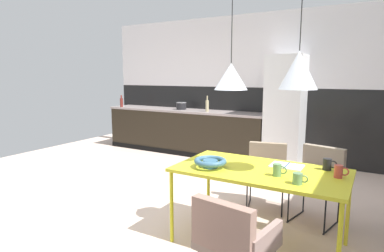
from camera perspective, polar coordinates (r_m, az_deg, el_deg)
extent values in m
plane|color=beige|center=(3.98, -4.96, -14.90)|extent=(8.50, 8.50, 0.00)
cube|color=black|center=(6.45, 10.73, 0.61)|extent=(6.54, 0.12, 1.38)
cube|color=white|center=(6.40, 11.10, 12.89)|extent=(6.54, 0.12, 1.38)
cube|color=black|center=(6.76, -1.42, -1.07)|extent=(3.50, 0.60, 0.87)
cube|color=gray|center=(6.69, -1.43, 2.75)|extent=(3.53, 0.63, 0.04)
cube|color=black|center=(6.58, -2.80, -4.75)|extent=(3.50, 0.01, 0.10)
cube|color=silver|center=(5.88, 16.12, 2.44)|extent=(0.62, 0.60, 1.95)
cube|color=gold|center=(3.10, 11.95, -7.73)|extent=(1.56, 0.85, 0.03)
cylinder|color=gold|center=(3.83, 2.91, -10.15)|extent=(0.04, 0.04, 0.71)
cylinder|color=gold|center=(3.46, 25.88, -13.18)|extent=(0.04, 0.04, 0.71)
cylinder|color=gold|center=(3.20, -3.63, -14.06)|extent=(0.04, 0.04, 0.71)
cylinder|color=gold|center=(2.75, 24.55, -18.93)|extent=(0.04, 0.04, 0.71)
cube|color=gray|center=(4.03, 12.95, -8.88)|extent=(0.57, 0.56, 0.06)
cube|color=gray|center=(4.16, 13.23, -5.31)|extent=(0.46, 0.18, 0.36)
cube|color=gray|center=(3.99, 16.18, -7.66)|extent=(0.15, 0.41, 0.14)
cube|color=gray|center=(4.01, 9.84, -7.34)|extent=(0.15, 0.41, 0.14)
cylinder|color=black|center=(3.91, 15.65, -12.79)|extent=(0.02, 0.02, 0.36)
cylinder|color=black|center=(3.93, 9.68, -12.46)|extent=(0.02, 0.02, 0.36)
cylinder|color=black|center=(4.27, 15.74, -10.93)|extent=(0.02, 0.02, 0.36)
cylinder|color=black|center=(4.29, 10.30, -10.64)|extent=(0.02, 0.02, 0.36)
cylinder|color=black|center=(4.15, 15.60, -14.05)|extent=(0.11, 0.41, 0.02)
cylinder|color=black|center=(4.17, 9.94, -13.73)|extent=(0.11, 0.41, 0.02)
cube|color=gray|center=(2.47, 8.04, -19.76)|extent=(0.55, 0.53, 0.06)
cube|color=#957264|center=(2.23, 5.35, -17.32)|extent=(0.46, 0.15, 0.34)
cube|color=gray|center=(2.53, 3.64, -16.39)|extent=(0.11, 0.42, 0.14)
cube|color=gray|center=(2.33, 12.99, -18.96)|extent=(0.11, 0.42, 0.14)
cylinder|color=black|center=(2.81, 6.34, -21.19)|extent=(0.02, 0.02, 0.39)
cube|color=gray|center=(3.79, 20.88, -9.81)|extent=(0.57, 0.56, 0.06)
cube|color=gray|center=(3.91, 22.21, -6.03)|extent=(0.46, 0.19, 0.37)
cube|color=gray|center=(3.69, 24.15, -8.90)|extent=(0.15, 0.41, 0.14)
cube|color=gray|center=(3.85, 17.93, -7.82)|extent=(0.15, 0.41, 0.14)
cylinder|color=black|center=(3.64, 22.46, -14.54)|extent=(0.02, 0.02, 0.39)
cylinder|color=black|center=(3.79, 16.67, -13.30)|extent=(0.02, 0.02, 0.39)
cylinder|color=black|center=(3.97, 24.51, -12.66)|extent=(0.02, 0.02, 0.39)
cylinder|color=black|center=(4.11, 19.15, -11.63)|extent=(0.02, 0.02, 0.39)
cylinder|color=black|center=(3.88, 23.35, -16.16)|extent=(0.11, 0.41, 0.02)
cylinder|color=black|center=(4.02, 17.83, -14.96)|extent=(0.11, 0.41, 0.02)
cylinder|color=#33607F|center=(3.08, 3.24, -6.69)|extent=(0.14, 0.14, 0.07)
torus|color=#3A6581|center=(3.07, 3.25, -6.23)|extent=(0.31, 0.31, 0.05)
cube|color=white|center=(3.26, 15.11, -6.66)|extent=(0.15, 0.23, 0.01)
cube|color=white|center=(3.22, 17.68, -6.94)|extent=(0.15, 0.23, 0.01)
cube|color=#334C8C|center=(3.24, 16.39, -6.67)|extent=(0.01, 0.23, 0.00)
cylinder|color=#5B8456|center=(2.75, 18.16, -8.82)|extent=(0.08, 0.08, 0.09)
torus|color=#5B8456|center=(2.74, 19.22, -8.84)|extent=(0.06, 0.01, 0.06)
cylinder|color=black|center=(3.24, 22.78, -6.26)|extent=(0.08, 0.08, 0.11)
torus|color=black|center=(3.24, 23.67, -6.25)|extent=(0.07, 0.01, 0.07)
cylinder|color=#5B8456|center=(2.91, 14.81, -7.53)|extent=(0.07, 0.07, 0.11)
torus|color=#5B8456|center=(2.90, 15.75, -7.53)|extent=(0.07, 0.01, 0.07)
cylinder|color=#B23D33|center=(3.04, 24.46, -7.32)|extent=(0.07, 0.07, 0.11)
torus|color=#B23D33|center=(3.04, 25.36, -7.30)|extent=(0.07, 0.01, 0.07)
cylinder|color=black|center=(6.70, -1.91, 3.52)|extent=(0.20, 0.20, 0.14)
cylinder|color=gray|center=(6.70, -1.91, 4.16)|extent=(0.21, 0.21, 0.01)
sphere|color=black|center=(6.69, -1.91, 4.31)|extent=(0.02, 0.02, 0.02)
cylinder|color=maroon|center=(7.40, -12.36, 4.05)|extent=(0.07, 0.07, 0.20)
cylinder|color=maroon|center=(7.39, -12.39, 5.07)|extent=(0.03, 0.03, 0.07)
cylinder|color=tan|center=(6.32, 2.69, 3.57)|extent=(0.06, 0.06, 0.22)
cylinder|color=tan|center=(6.30, 2.70, 4.97)|extent=(0.03, 0.03, 0.09)
cylinder|color=black|center=(3.14, 7.14, 19.99)|extent=(0.01, 0.01, 0.99)
cone|color=silver|center=(3.08, 6.91, 8.66)|extent=(0.31, 0.31, 0.25)
cone|color=silver|center=(2.86, 18.33, 9.34)|extent=(0.32, 0.32, 0.32)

